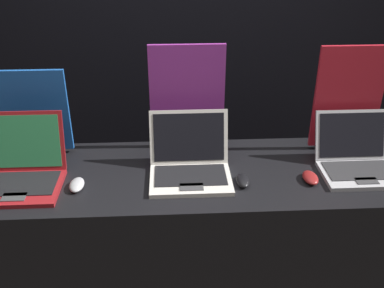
{
  "coord_description": "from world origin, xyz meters",
  "views": [
    {
      "loc": [
        -0.09,
        -1.47,
        2.05
      ],
      "look_at": [
        0.0,
        0.32,
        1.1
      ],
      "focal_mm": 42.0,
      "sensor_mm": 36.0,
      "label": 1
    }
  ],
  "objects_px": {
    "mouse_front": "(77,185)",
    "promo_stand_front": "(32,115)",
    "laptop_middle": "(190,163)",
    "laptop_back": "(357,159)",
    "laptop_front": "(22,169)",
    "promo_stand_back": "(347,102)",
    "mouse_middle": "(243,181)",
    "promo_stand_middle": "(187,100)",
    "mouse_back": "(310,178)"
  },
  "relations": [
    {
      "from": "mouse_front",
      "to": "promo_stand_front",
      "type": "height_order",
      "value": "promo_stand_front"
    },
    {
      "from": "promo_stand_middle",
      "to": "promo_stand_back",
      "type": "xyz_separation_m",
      "value": [
        0.78,
        -0.06,
        -0.0
      ]
    },
    {
      "from": "laptop_middle",
      "to": "mouse_middle",
      "type": "distance_m",
      "value": 0.25
    },
    {
      "from": "laptop_front",
      "to": "mouse_back",
      "type": "height_order",
      "value": "laptop_front"
    },
    {
      "from": "mouse_middle",
      "to": "promo_stand_back",
      "type": "xyz_separation_m",
      "value": [
        0.55,
        0.31,
        0.24
      ]
    },
    {
      "from": "laptop_front",
      "to": "mouse_middle",
      "type": "distance_m",
      "value": 0.98
    },
    {
      "from": "mouse_front",
      "to": "laptop_middle",
      "type": "relative_size",
      "value": 0.31
    },
    {
      "from": "laptop_front",
      "to": "laptop_back",
      "type": "xyz_separation_m",
      "value": [
        1.53,
        0.03,
        -0.01
      ]
    },
    {
      "from": "mouse_front",
      "to": "mouse_middle",
      "type": "height_order",
      "value": "same"
    },
    {
      "from": "mouse_middle",
      "to": "mouse_back",
      "type": "bearing_deg",
      "value": 1.5
    },
    {
      "from": "laptop_front",
      "to": "promo_stand_back",
      "type": "xyz_separation_m",
      "value": [
        1.53,
        0.24,
        0.19
      ]
    },
    {
      "from": "promo_stand_front",
      "to": "laptop_middle",
      "type": "height_order",
      "value": "promo_stand_front"
    },
    {
      "from": "mouse_front",
      "to": "promo_stand_front",
      "type": "bearing_deg",
      "value": 126.67
    },
    {
      "from": "laptop_front",
      "to": "mouse_front",
      "type": "distance_m",
      "value": 0.26
    },
    {
      "from": "laptop_front",
      "to": "promo_stand_back",
      "type": "bearing_deg",
      "value": 8.96
    },
    {
      "from": "laptop_front",
      "to": "mouse_middle",
      "type": "height_order",
      "value": "laptop_front"
    },
    {
      "from": "laptop_middle",
      "to": "promo_stand_middle",
      "type": "relative_size",
      "value": 0.68
    },
    {
      "from": "laptop_front",
      "to": "mouse_front",
      "type": "height_order",
      "value": "laptop_front"
    },
    {
      "from": "laptop_middle",
      "to": "laptop_back",
      "type": "xyz_separation_m",
      "value": [
        0.78,
        0.0,
        -0.0
      ]
    },
    {
      "from": "laptop_middle",
      "to": "promo_stand_middle",
      "type": "height_order",
      "value": "promo_stand_middle"
    },
    {
      "from": "mouse_middle",
      "to": "laptop_back",
      "type": "bearing_deg",
      "value": 9.87
    },
    {
      "from": "mouse_middle",
      "to": "laptop_front",
      "type": "bearing_deg",
      "value": 176.22
    },
    {
      "from": "mouse_front",
      "to": "mouse_middle",
      "type": "relative_size",
      "value": 1.04
    },
    {
      "from": "laptop_front",
      "to": "mouse_middle",
      "type": "xyz_separation_m",
      "value": [
        0.98,
        -0.06,
        -0.05
      ]
    },
    {
      "from": "mouse_front",
      "to": "promo_stand_front",
      "type": "relative_size",
      "value": 0.26
    },
    {
      "from": "laptop_front",
      "to": "promo_stand_front",
      "type": "height_order",
      "value": "promo_stand_front"
    },
    {
      "from": "mouse_front",
      "to": "promo_stand_middle",
      "type": "distance_m",
      "value": 0.66
    },
    {
      "from": "promo_stand_front",
      "to": "mouse_back",
      "type": "bearing_deg",
      "value": -14.24
    },
    {
      "from": "mouse_middle",
      "to": "promo_stand_back",
      "type": "bearing_deg",
      "value": 29.16
    },
    {
      "from": "laptop_middle",
      "to": "mouse_back",
      "type": "distance_m",
      "value": 0.55
    },
    {
      "from": "mouse_front",
      "to": "mouse_middle",
      "type": "bearing_deg",
      "value": -0.43
    },
    {
      "from": "laptop_back",
      "to": "mouse_back",
      "type": "distance_m",
      "value": 0.26
    },
    {
      "from": "laptop_front",
      "to": "laptop_back",
      "type": "bearing_deg",
      "value": 1.15
    },
    {
      "from": "laptop_front",
      "to": "laptop_middle",
      "type": "bearing_deg",
      "value": 2.24
    },
    {
      "from": "promo_stand_front",
      "to": "laptop_middle",
      "type": "distance_m",
      "value": 0.8
    },
    {
      "from": "promo_stand_front",
      "to": "promo_stand_middle",
      "type": "height_order",
      "value": "promo_stand_middle"
    },
    {
      "from": "laptop_front",
      "to": "laptop_middle",
      "type": "height_order",
      "value": "laptop_front"
    },
    {
      "from": "promo_stand_front",
      "to": "promo_stand_back",
      "type": "height_order",
      "value": "promo_stand_back"
    },
    {
      "from": "mouse_middle",
      "to": "laptop_back",
      "type": "distance_m",
      "value": 0.56
    },
    {
      "from": "promo_stand_front",
      "to": "mouse_middle",
      "type": "height_order",
      "value": "promo_stand_front"
    },
    {
      "from": "promo_stand_back",
      "to": "laptop_front",
      "type": "bearing_deg",
      "value": -171.04
    },
    {
      "from": "laptop_middle",
      "to": "mouse_middle",
      "type": "height_order",
      "value": "laptop_middle"
    },
    {
      "from": "mouse_middle",
      "to": "laptop_back",
      "type": "xyz_separation_m",
      "value": [
        0.55,
        0.1,
        0.04
      ]
    },
    {
      "from": "promo_stand_front",
      "to": "mouse_back",
      "type": "height_order",
      "value": "promo_stand_front"
    },
    {
      "from": "laptop_middle",
      "to": "promo_stand_middle",
      "type": "distance_m",
      "value": 0.34
    },
    {
      "from": "laptop_back",
      "to": "mouse_back",
      "type": "xyz_separation_m",
      "value": [
        -0.24,
        -0.09,
        -0.04
      ]
    },
    {
      "from": "laptop_front",
      "to": "promo_stand_front",
      "type": "distance_m",
      "value": 0.3
    },
    {
      "from": "laptop_middle",
      "to": "laptop_back",
      "type": "relative_size",
      "value": 1.05
    },
    {
      "from": "laptop_front",
      "to": "mouse_back",
      "type": "distance_m",
      "value": 1.29
    },
    {
      "from": "laptop_back",
      "to": "mouse_back",
      "type": "bearing_deg",
      "value": -159.96
    }
  ]
}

